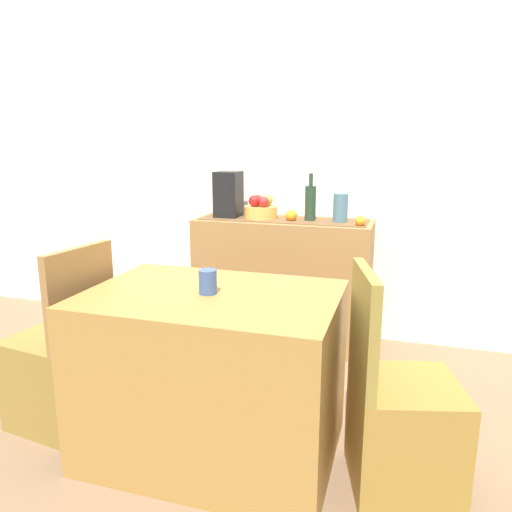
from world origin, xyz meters
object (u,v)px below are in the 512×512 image
object	(u,v)px
fruit_bowl	(260,212)
coffee_maker	(228,195)
ceramic_vase	(340,208)
coffee_cup	(208,282)
dining_table	(213,374)
chair_near_window	(62,371)
chair_by_corner	(400,426)
sideboard_console	(282,282)
wine_bottle	(310,203)

from	to	relation	value
fruit_bowl	coffee_maker	xyz separation A→B (m)	(-0.23, 0.00, 0.11)
ceramic_vase	coffee_cup	bearing A→B (deg)	-105.76
dining_table	ceramic_vase	bearing A→B (deg)	74.46
fruit_bowl	ceramic_vase	xyz separation A→B (m)	(0.53, 0.00, 0.05)
ceramic_vase	chair_near_window	world-z (taller)	ceramic_vase
chair_near_window	chair_by_corner	xyz separation A→B (m)	(1.59, -0.00, 0.00)
coffee_maker	chair_near_window	bearing A→B (deg)	-106.93
sideboard_console	coffee_maker	size ratio (longest dim) A/B	3.76
sideboard_console	coffee_maker	world-z (taller)	coffee_maker
coffee_cup	chair_by_corner	world-z (taller)	chair_by_corner
wine_bottle	dining_table	size ratio (longest dim) A/B	0.29
coffee_maker	dining_table	world-z (taller)	coffee_maker
coffee_maker	coffee_cup	xyz separation A→B (m)	(0.39, -1.31, -0.22)
fruit_bowl	coffee_maker	bearing A→B (deg)	180.00
sideboard_console	dining_table	world-z (taller)	sideboard_console
fruit_bowl	ceramic_vase	world-z (taller)	ceramic_vase
fruit_bowl	dining_table	xyz separation A→B (m)	(0.17, -1.30, -0.53)
wine_bottle	coffee_cup	world-z (taller)	wine_bottle
fruit_bowl	wine_bottle	world-z (taller)	wine_bottle
sideboard_console	ceramic_vase	xyz separation A→B (m)	(0.37, 0.00, 0.52)
fruit_bowl	dining_table	bearing A→B (deg)	-82.49
coffee_maker	dining_table	size ratio (longest dim) A/B	0.29
dining_table	chair_by_corner	size ratio (longest dim) A/B	1.18
fruit_bowl	chair_by_corner	world-z (taller)	fruit_bowl
coffee_maker	coffee_cup	bearing A→B (deg)	-73.47
dining_table	wine_bottle	bearing A→B (deg)	82.70
fruit_bowl	wine_bottle	size ratio (longest dim) A/B	0.72
sideboard_console	coffee_cup	bearing A→B (deg)	-89.85
wine_bottle	dining_table	bearing A→B (deg)	-97.30
fruit_bowl	coffee_cup	distance (m)	1.33
sideboard_console	wine_bottle	world-z (taller)	wine_bottle
fruit_bowl	wine_bottle	xyz separation A→B (m)	(0.34, 0.00, 0.08)
wine_bottle	chair_by_corner	bearing A→B (deg)	-64.22
chair_near_window	chair_by_corner	world-z (taller)	same
coffee_cup	chair_by_corner	size ratio (longest dim) A/B	0.11
fruit_bowl	chair_near_window	distance (m)	1.57
fruit_bowl	coffee_maker	world-z (taller)	coffee_maker
wine_bottle	sideboard_console	bearing A→B (deg)	-180.00
wine_bottle	coffee_cup	xyz separation A→B (m)	(-0.18, -1.31, -0.18)
sideboard_console	chair_by_corner	size ratio (longest dim) A/B	1.30
sideboard_console	chair_near_window	world-z (taller)	chair_near_window
sideboard_console	chair_near_window	bearing A→B (deg)	-121.01
coffee_maker	chair_by_corner	distance (m)	1.92
sideboard_console	coffee_cup	distance (m)	1.36
coffee_maker	chair_by_corner	bearing A→B (deg)	-47.49
chair_by_corner	fruit_bowl	bearing A→B (deg)	126.57
coffee_cup	chair_by_corner	xyz separation A→B (m)	(0.80, 0.01, -0.53)
fruit_bowl	chair_by_corner	xyz separation A→B (m)	(0.97, -1.30, -0.63)
chair_near_window	dining_table	bearing A→B (deg)	0.16
wine_bottle	dining_table	world-z (taller)	wine_bottle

